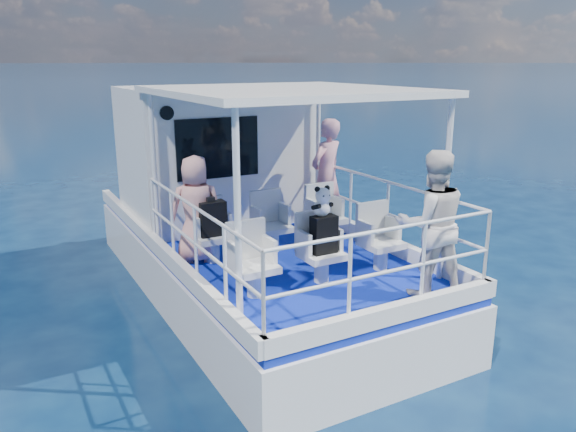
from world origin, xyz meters
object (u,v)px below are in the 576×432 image
object	(u,v)px
passenger_port_fwd	(196,209)
panda	(322,201)
backpack_center	(324,235)
passenger_stbd_aft	(431,224)

from	to	relation	value
passenger_port_fwd	panda	xyz separation A→B (m)	(1.05, -1.43, 0.30)
backpack_center	panda	size ratio (longest dim) A/B	1.28
panda	passenger_port_fwd	bearing A→B (deg)	126.28
passenger_port_fwd	backpack_center	distance (m)	1.81
passenger_stbd_aft	panda	distance (m)	1.27
passenger_stbd_aft	panda	size ratio (longest dim) A/B	4.69
passenger_port_fwd	passenger_stbd_aft	world-z (taller)	passenger_stbd_aft
backpack_center	passenger_port_fwd	bearing A→B (deg)	126.14
backpack_center	panda	distance (m)	0.41
passenger_stbd_aft	backpack_center	size ratio (longest dim) A/B	3.67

